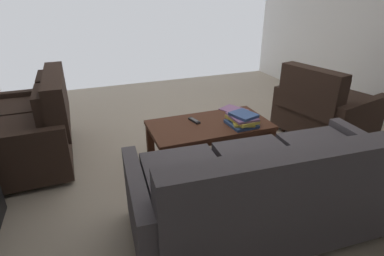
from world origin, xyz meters
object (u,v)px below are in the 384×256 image
(armchair_side, at_px, (323,108))
(tv_remote, at_px, (194,121))
(loveseat_near, at_px, (32,127))
(book_stack, at_px, (242,119))
(sofa_main, at_px, (269,190))
(coffee_table, at_px, (209,129))
(loose_magazine, at_px, (234,110))

(armchair_side, distance_m, tv_remote, 1.65)
(loveseat_near, xyz_separation_m, book_stack, (-1.96, 0.83, 0.11))
(sofa_main, distance_m, armchair_side, 1.94)
(armchair_side, relative_size, book_stack, 3.45)
(loveseat_near, xyz_separation_m, armchair_side, (-3.20, 0.60, -0.02))
(coffee_table, distance_m, book_stack, 0.34)
(book_stack, bearing_deg, sofa_main, 71.97)
(coffee_table, bearing_deg, loose_magazine, -148.51)
(armchair_side, xyz_separation_m, loose_magazine, (1.13, -0.16, 0.07))
(loveseat_near, relative_size, loose_magazine, 4.97)
(sofa_main, height_order, loose_magazine, sofa_main)
(coffee_table, bearing_deg, book_stack, 152.89)
(loveseat_near, bearing_deg, loose_magazine, 168.12)
(sofa_main, height_order, loveseat_near, loveseat_near)
(sofa_main, xyz_separation_m, loveseat_near, (1.65, -1.76, 0.01))
(sofa_main, relative_size, book_stack, 6.08)
(loveseat_near, height_order, coffee_table, loveseat_near)
(armchair_side, bearing_deg, coffee_table, 3.22)
(book_stack, distance_m, loose_magazine, 0.41)
(loveseat_near, relative_size, book_stack, 4.16)
(book_stack, xyz_separation_m, tv_remote, (0.41, -0.25, -0.05))
(loveseat_near, height_order, loose_magazine, loveseat_near)
(sofa_main, relative_size, armchair_side, 1.76)
(sofa_main, xyz_separation_m, book_stack, (-0.31, -0.94, 0.12))
(coffee_table, height_order, book_stack, book_stack)
(armchair_side, height_order, tv_remote, armchair_side)
(sofa_main, height_order, armchair_side, armchair_side)
(loveseat_near, distance_m, tv_remote, 1.65)
(armchair_side, xyz_separation_m, book_stack, (1.24, 0.23, 0.13))
(sofa_main, bearing_deg, loose_magazine, -107.57)
(loveseat_near, bearing_deg, book_stack, 157.12)
(coffee_table, relative_size, armchair_side, 1.08)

